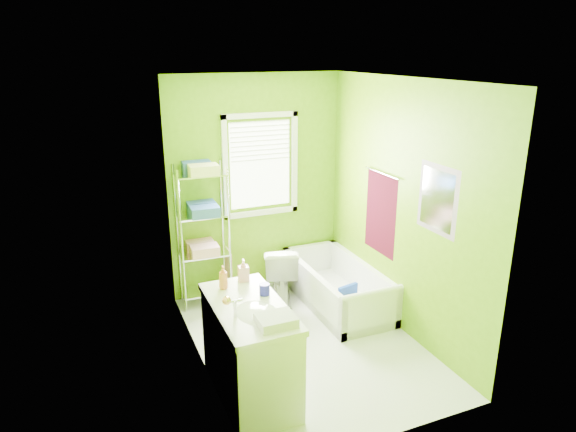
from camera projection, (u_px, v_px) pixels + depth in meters
name	position (u px, v px, depth m)	size (l,w,h in m)	color
ground	(306.00, 343.00, 5.22)	(2.90, 2.90, 0.00)	silver
room_envelope	(308.00, 197.00, 4.74)	(2.14, 2.94, 2.62)	#5A8B06
window	(261.00, 160.00, 5.99)	(0.92, 0.05, 1.22)	white
door	(234.00, 321.00, 3.65)	(0.09, 0.80, 2.00)	white
right_wall_decor	(402.00, 208.00, 5.18)	(0.04, 1.48, 1.17)	#3F0716
bathtub	(338.00, 292.00, 5.95)	(0.73, 1.56, 0.50)	white
toilet	(280.00, 272.00, 6.04)	(0.39, 0.68, 0.69)	white
vanity	(250.00, 347.00, 4.33)	(0.58, 1.12, 1.06)	silver
wire_shelf_unit	(204.00, 219.00, 5.76)	(0.58, 0.46, 1.67)	silver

